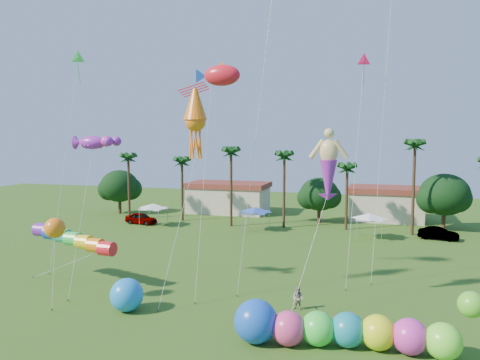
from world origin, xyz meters
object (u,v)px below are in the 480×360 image
(spectator_b, at_px, (298,299))
(blue_ball, at_px, (127,295))
(car_a, at_px, (141,218))
(car_b, at_px, (438,233))
(caterpillar_inflatable, at_px, (335,330))

(spectator_b, height_order, blue_ball, blue_ball)
(car_a, relative_size, blue_ball, 1.99)
(car_b, xyz_separation_m, spectator_b, (-11.87, -26.99, 0.09))
(blue_ball, bearing_deg, caterpillar_inflatable, -6.51)
(caterpillar_inflatable, height_order, blue_ball, caterpillar_inflatable)
(spectator_b, distance_m, caterpillar_inflatable, 5.98)
(blue_ball, bearing_deg, car_b, 52.97)
(car_a, height_order, caterpillar_inflatable, caterpillar_inflatable)
(car_a, distance_m, spectator_b, 36.94)
(car_a, height_order, car_b, car_a)
(spectator_b, relative_size, blue_ball, 0.72)
(caterpillar_inflatable, bearing_deg, car_b, 68.56)
(caterpillar_inflatable, distance_m, blue_ball, 14.25)
(spectator_b, bearing_deg, car_b, 84.65)
(car_a, height_order, spectator_b, spectator_b)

